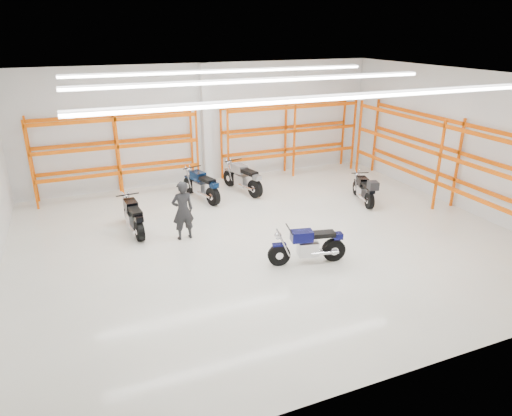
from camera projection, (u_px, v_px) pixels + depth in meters
name	position (u px, v px, depth m)	size (l,w,h in m)	color
ground	(267.00, 239.00, 13.21)	(14.00, 14.00, 0.00)	beige
room_shell	(268.00, 126.00, 12.02)	(14.02, 12.02, 4.51)	white
motorcycle_main	(311.00, 246.00, 11.69)	(2.04, 0.80, 1.01)	black
motorcycle_back_a	(134.00, 217.00, 13.44)	(0.69, 2.08, 1.02)	black
motorcycle_back_b	(202.00, 186.00, 16.00)	(0.90, 2.14, 1.08)	black
motorcycle_back_c	(244.00, 179.00, 16.73)	(0.90, 2.22, 1.11)	black
motorcycle_back_d	(365.00, 190.00, 15.69)	(0.84, 1.94, 1.01)	black
standing_man	(183.00, 210.00, 12.91)	(0.63, 0.42, 1.74)	black
structural_column	(206.00, 125.00, 17.38)	(0.32, 0.32, 4.50)	white
pallet_racking_back_left	(117.00, 147.00, 16.05)	(5.67, 0.87, 3.00)	#DB4C0B
pallet_racking_back_right	(290.00, 131.00, 18.47)	(5.67, 0.87, 3.00)	#DB4C0B
pallet_racking_side	(450.00, 156.00, 14.84)	(0.87, 9.07, 3.00)	#DB4C0B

